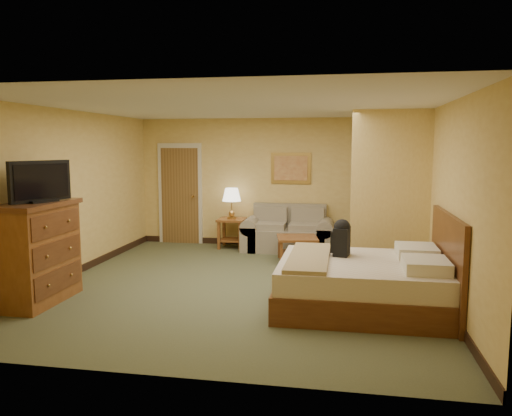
% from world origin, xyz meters
% --- Properties ---
extents(floor, '(6.00, 6.00, 0.00)m').
position_xyz_m(floor, '(0.00, 0.00, 0.00)').
color(floor, '#4F5436').
rests_on(floor, ground).
extents(ceiling, '(6.00, 6.00, 0.00)m').
position_xyz_m(ceiling, '(0.00, 0.00, 2.60)').
color(ceiling, white).
rests_on(ceiling, back_wall).
extents(back_wall, '(5.50, 0.02, 2.60)m').
position_xyz_m(back_wall, '(0.00, 3.00, 1.30)').
color(back_wall, '#DDB75E').
rests_on(back_wall, floor).
extents(left_wall, '(0.02, 6.00, 2.60)m').
position_xyz_m(left_wall, '(-2.75, 0.00, 1.30)').
color(left_wall, '#DDB75E').
rests_on(left_wall, floor).
extents(right_wall, '(0.02, 6.00, 2.60)m').
position_xyz_m(right_wall, '(2.75, 0.00, 1.30)').
color(right_wall, '#DDB75E').
rests_on(right_wall, floor).
extents(partition, '(1.20, 0.15, 2.60)m').
position_xyz_m(partition, '(2.15, 0.93, 1.30)').
color(partition, '#DDB75E').
rests_on(partition, floor).
extents(door, '(0.94, 0.16, 2.10)m').
position_xyz_m(door, '(-1.95, 2.96, 1.03)').
color(door, beige).
rests_on(door, floor).
extents(baseboard, '(5.50, 0.02, 0.12)m').
position_xyz_m(baseboard, '(0.00, 2.99, 0.06)').
color(baseboard, black).
rests_on(baseboard, floor).
extents(loveseat, '(1.77, 0.82, 0.90)m').
position_xyz_m(loveseat, '(0.38, 2.57, 0.29)').
color(loveseat, gray).
rests_on(loveseat, floor).
extents(side_table, '(0.54, 0.54, 0.59)m').
position_xyz_m(side_table, '(-0.77, 2.65, 0.39)').
color(side_table, brown).
rests_on(side_table, floor).
extents(table_lamp, '(0.37, 0.37, 0.62)m').
position_xyz_m(table_lamp, '(-0.77, 2.65, 1.06)').
color(table_lamp, '#B08340').
rests_on(table_lamp, side_table).
extents(coffee_table, '(0.81, 0.81, 0.45)m').
position_xyz_m(coffee_table, '(0.64, 1.66, 0.32)').
color(coffee_table, brown).
rests_on(coffee_table, floor).
extents(wall_picture, '(0.80, 0.04, 0.62)m').
position_xyz_m(wall_picture, '(0.38, 2.97, 1.60)').
color(wall_picture, '#B78E3F').
rests_on(wall_picture, back_wall).
extents(dresser, '(0.65, 1.24, 1.33)m').
position_xyz_m(dresser, '(-2.48, -1.25, 0.67)').
color(dresser, brown).
rests_on(dresser, floor).
extents(tv, '(0.36, 0.84, 0.53)m').
position_xyz_m(tv, '(-2.38, -1.25, 1.58)').
color(tv, black).
rests_on(tv, dresser).
extents(bed, '(2.23, 1.90, 1.23)m').
position_xyz_m(bed, '(1.81, -0.73, 0.33)').
color(bed, '#4E2712').
rests_on(bed, floor).
extents(backpack, '(0.23, 0.31, 0.49)m').
position_xyz_m(backpack, '(1.43, -0.45, 0.86)').
color(backpack, black).
rests_on(backpack, bed).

